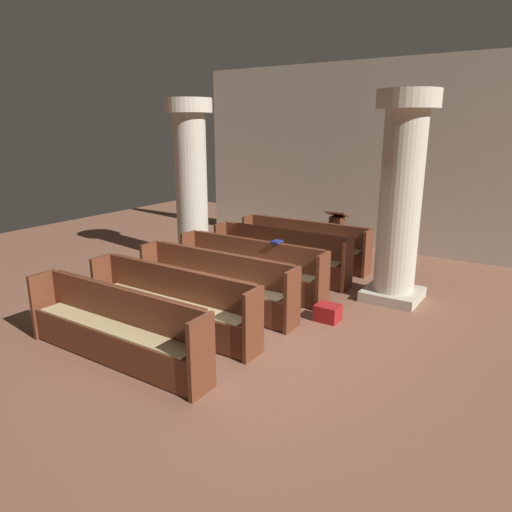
# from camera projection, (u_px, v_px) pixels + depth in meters

# --- Properties ---
(ground_plane) EXTENTS (19.20, 19.20, 0.00)m
(ground_plane) POSITION_uv_depth(u_px,v_px,m) (235.00, 333.00, 6.99)
(ground_plane) COLOR brown
(back_wall) EXTENTS (10.00, 0.16, 4.50)m
(back_wall) POSITION_uv_depth(u_px,v_px,m) (380.00, 158.00, 11.29)
(back_wall) COLOR beige
(back_wall) RESTS_ON ground
(pew_row_0) EXTENTS (3.01, 0.47, 0.96)m
(pew_row_0) POSITION_uv_depth(u_px,v_px,m) (304.00, 242.00, 10.34)
(pew_row_0) COLOR brown
(pew_row_0) RESTS_ON ground
(pew_row_1) EXTENTS (3.01, 0.46, 0.96)m
(pew_row_1) POSITION_uv_depth(u_px,v_px,m) (280.00, 253.00, 9.49)
(pew_row_1) COLOR brown
(pew_row_1) RESTS_ON ground
(pew_row_2) EXTENTS (3.01, 0.47, 0.96)m
(pew_row_2) POSITION_uv_depth(u_px,v_px,m) (251.00, 265.00, 8.63)
(pew_row_2) COLOR brown
(pew_row_2) RESTS_ON ground
(pew_row_3) EXTENTS (3.01, 0.46, 0.96)m
(pew_row_3) POSITION_uv_depth(u_px,v_px,m) (215.00, 281.00, 7.77)
(pew_row_3) COLOR brown
(pew_row_3) RESTS_ON ground
(pew_row_4) EXTENTS (3.01, 0.46, 0.96)m
(pew_row_4) POSITION_uv_depth(u_px,v_px,m) (171.00, 300.00, 6.92)
(pew_row_4) COLOR brown
(pew_row_4) RESTS_ON ground
(pew_row_5) EXTENTS (3.01, 0.47, 0.96)m
(pew_row_5) POSITION_uv_depth(u_px,v_px,m) (115.00, 325.00, 6.06)
(pew_row_5) COLOR brown
(pew_row_5) RESTS_ON ground
(pillar_aisle_side) EXTENTS (1.02, 1.02, 3.56)m
(pillar_aisle_side) POSITION_uv_depth(u_px,v_px,m) (401.00, 196.00, 7.89)
(pillar_aisle_side) COLOR #B6AD9A
(pillar_aisle_side) RESTS_ON ground
(pillar_far_side) EXTENTS (1.02, 1.02, 3.56)m
(pillar_far_side) POSITION_uv_depth(u_px,v_px,m) (191.00, 179.00, 10.33)
(pillar_far_side) COLOR #B6AD9A
(pillar_far_side) RESTS_ON ground
(lectern) EXTENTS (0.48, 0.45, 1.08)m
(lectern) POSITION_uv_depth(u_px,v_px,m) (336.00, 237.00, 11.04)
(lectern) COLOR #411E13
(lectern) RESTS_ON ground
(hymn_book) EXTENTS (0.15, 0.21, 0.04)m
(hymn_book) POSITION_uv_depth(u_px,v_px,m) (277.00, 242.00, 8.42)
(hymn_book) COLOR navy
(hymn_book) RESTS_ON pew_row_2
(kneeler_box_red) EXTENTS (0.37, 0.32, 0.26)m
(kneeler_box_red) POSITION_uv_depth(u_px,v_px,m) (328.00, 313.00, 7.42)
(kneeler_box_red) COLOR maroon
(kneeler_box_red) RESTS_ON ground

